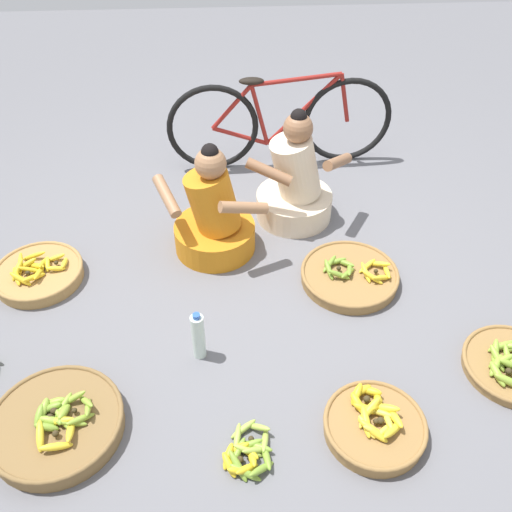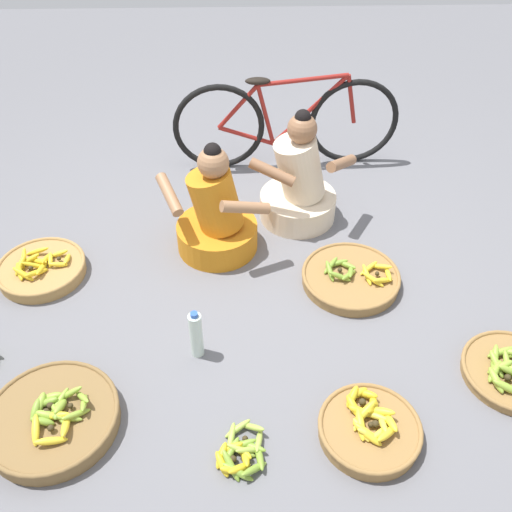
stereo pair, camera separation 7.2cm
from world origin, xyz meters
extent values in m
plane|color=slate|center=(0.00, 0.00, 0.00)|extent=(10.00, 10.00, 0.00)
cylinder|color=orange|center=(-0.24, 0.30, 0.09)|extent=(0.52, 0.52, 0.18)
cylinder|color=orange|center=(-0.24, 0.30, 0.37)|extent=(0.41, 0.35, 0.43)
sphere|color=#9E704C|center=(-0.24, 0.30, 0.64)|extent=(0.19, 0.19, 0.19)
sphere|color=black|center=(-0.24, 0.30, 0.72)|extent=(0.10, 0.10, 0.10)
cylinder|color=#9E704C|center=(-0.51, 0.27, 0.44)|extent=(0.19, 0.31, 0.16)
cylinder|color=#9E704C|center=(-0.05, 0.13, 0.44)|extent=(0.31, 0.16, 0.16)
cylinder|color=beige|center=(0.31, 0.61, 0.09)|extent=(0.52, 0.52, 0.18)
cylinder|color=beige|center=(0.31, 0.61, 0.39)|extent=(0.40, 0.33, 0.47)
sphere|color=#8C6042|center=(0.31, 0.61, 0.68)|extent=(0.19, 0.19, 0.19)
sphere|color=black|center=(0.31, 0.61, 0.76)|extent=(0.10, 0.10, 0.10)
cylinder|color=#8C6042|center=(0.12, 0.45, 0.47)|extent=(0.31, 0.17, 0.16)
cylinder|color=#8C6042|center=(0.57, 0.54, 0.47)|extent=(0.24, 0.29, 0.16)
torus|color=black|center=(-0.23, 1.26, 0.34)|extent=(0.69, 0.08, 0.68)
torus|color=black|center=(0.78, 1.31, 0.34)|extent=(0.69, 0.08, 0.68)
cylinder|color=maroon|center=(0.44, 1.30, 0.45)|extent=(0.55, 0.06, 0.55)
cylinder|color=maroon|center=(0.12, 1.28, 0.43)|extent=(0.15, 0.04, 0.49)
cylinder|color=maroon|center=(0.38, 1.29, 0.69)|extent=(0.65, 0.07, 0.08)
cylinder|color=maroon|center=(-0.03, 1.27, 0.27)|extent=(0.42, 0.05, 0.18)
cylinder|color=maroon|center=(-0.09, 1.27, 0.50)|extent=(0.32, 0.05, 0.35)
cylinder|color=maroon|center=(0.74, 1.31, 0.53)|extent=(0.11, 0.04, 0.38)
ellipsoid|color=black|center=(0.06, 1.28, 0.70)|extent=(0.18, 0.08, 0.05)
ellipsoid|color=#8CAD38|center=(1.27, -0.78, 0.09)|extent=(0.04, 0.16, 0.10)
ellipsoid|color=#8CAD38|center=(1.32, -0.70, 0.08)|extent=(0.16, 0.10, 0.08)
ellipsoid|color=#8CAD38|center=(1.27, -0.69, 0.08)|extent=(0.16, 0.07, 0.07)
ellipsoid|color=#8CAD38|center=(1.22, -0.74, 0.09)|extent=(0.09, 0.16, 0.09)
ellipsoid|color=#8CAD38|center=(1.22, -0.78, 0.08)|extent=(0.07, 0.16, 0.09)
ellipsoid|color=#8CAD38|center=(1.28, -0.83, 0.09)|extent=(0.16, 0.06, 0.10)
sphere|color=#382D19|center=(1.29, -0.76, 0.08)|extent=(0.03, 0.03, 0.03)
ellipsoid|color=#8CAD38|center=(1.29, -0.80, 0.08)|extent=(0.14, 0.12, 0.07)
ellipsoid|color=#8CAD38|center=(1.23, -0.79, 0.08)|extent=(0.15, 0.08, 0.09)
ellipsoid|color=#8CAD38|center=(1.20, -0.82, 0.08)|extent=(0.13, 0.14, 0.07)
ellipsoid|color=#8CAD38|center=(1.19, -0.87, 0.08)|extent=(0.07, 0.15, 0.07)
ellipsoid|color=#8CAD38|center=(1.22, -0.92, 0.08)|extent=(0.15, 0.10, 0.08)
sphere|color=#382D19|center=(1.25, -0.86, 0.08)|extent=(0.04, 0.04, 0.04)
cylinder|color=#A87F47|center=(-1.32, 0.06, 0.04)|extent=(0.53, 0.53, 0.07)
torus|color=#A87F47|center=(-1.32, 0.06, 0.07)|extent=(0.54, 0.54, 0.02)
ellipsoid|color=yellow|center=(-1.16, 0.10, 0.10)|extent=(0.03, 0.12, 0.05)
ellipsoid|color=yellow|center=(-1.22, 0.14, 0.10)|extent=(0.12, 0.05, 0.06)
ellipsoid|color=yellow|center=(-1.26, 0.09, 0.10)|extent=(0.05, 0.12, 0.06)
ellipsoid|color=yellow|center=(-1.20, 0.04, 0.10)|extent=(0.12, 0.05, 0.05)
sphere|color=#382D19|center=(-1.21, 0.09, 0.10)|extent=(0.03, 0.03, 0.03)
ellipsoid|color=gold|center=(-1.28, 0.10, 0.10)|extent=(0.03, 0.15, 0.08)
ellipsoid|color=gold|center=(-1.36, 0.17, 0.10)|extent=(0.16, 0.04, 0.07)
ellipsoid|color=gold|center=(-1.42, 0.09, 0.11)|extent=(0.04, 0.15, 0.08)
ellipsoid|color=gold|center=(-1.34, 0.03, 0.11)|extent=(0.15, 0.05, 0.09)
sphere|color=#382D19|center=(-1.35, 0.10, 0.10)|extent=(0.03, 0.03, 0.03)
ellipsoid|color=gold|center=(-1.29, 0.01, 0.10)|extent=(0.05, 0.15, 0.07)
ellipsoid|color=gold|center=(-1.33, 0.07, 0.10)|extent=(0.15, 0.10, 0.07)
ellipsoid|color=gold|center=(-1.38, 0.07, 0.11)|extent=(0.15, 0.09, 0.09)
ellipsoid|color=gold|center=(-1.42, 0.03, 0.11)|extent=(0.08, 0.15, 0.09)
ellipsoid|color=gold|center=(-1.42, -0.01, 0.10)|extent=(0.09, 0.15, 0.06)
ellipsoid|color=gold|center=(-1.39, -0.05, 0.11)|extent=(0.15, 0.09, 0.09)
ellipsoid|color=gold|center=(-1.31, -0.03, 0.10)|extent=(0.13, 0.13, 0.08)
sphere|color=#382D19|center=(-1.36, 0.01, 0.10)|extent=(0.03, 0.03, 0.03)
cylinder|color=olive|center=(0.51, -1.11, 0.04)|extent=(0.48, 0.48, 0.07)
torus|color=olive|center=(0.51, -1.11, 0.07)|extent=(0.49, 0.49, 0.02)
ellipsoid|color=yellow|center=(0.60, -1.10, 0.10)|extent=(0.07, 0.16, 0.08)
ellipsoid|color=yellow|center=(0.56, -1.05, 0.11)|extent=(0.16, 0.10, 0.09)
ellipsoid|color=yellow|center=(0.49, -1.06, 0.11)|extent=(0.15, 0.13, 0.10)
ellipsoid|color=yellow|center=(0.46, -1.12, 0.10)|extent=(0.04, 0.16, 0.07)
ellipsoid|color=yellow|center=(0.48, -1.17, 0.10)|extent=(0.15, 0.13, 0.07)
ellipsoid|color=yellow|center=(0.57, -1.17, 0.10)|extent=(0.15, 0.13, 0.08)
sphere|color=#382D19|center=(0.53, -1.11, 0.10)|extent=(0.03, 0.03, 0.03)
ellipsoid|color=gold|center=(0.54, -1.00, 0.10)|extent=(0.06, 0.13, 0.06)
ellipsoid|color=gold|center=(0.52, -0.95, 0.10)|extent=(0.13, 0.10, 0.07)
ellipsoid|color=gold|center=(0.47, -0.94, 0.10)|extent=(0.13, 0.08, 0.06)
ellipsoid|color=gold|center=(0.44, -0.97, 0.11)|extent=(0.10, 0.12, 0.09)
ellipsoid|color=gold|center=(0.44, -1.01, 0.10)|extent=(0.08, 0.13, 0.07)
ellipsoid|color=gold|center=(0.47, -1.04, 0.10)|extent=(0.13, 0.08, 0.06)
ellipsoid|color=gold|center=(0.53, -1.03, 0.10)|extent=(0.11, 0.12, 0.08)
sphere|color=#382D19|center=(0.49, -0.99, 0.10)|extent=(0.04, 0.04, 0.04)
ellipsoid|color=yellow|center=(0.56, -1.11, 0.10)|extent=(0.03, 0.13, 0.07)
ellipsoid|color=yellow|center=(0.54, -1.07, 0.10)|extent=(0.12, 0.10, 0.06)
ellipsoid|color=yellow|center=(0.48, -1.06, 0.10)|extent=(0.13, 0.08, 0.07)
ellipsoid|color=yellow|center=(0.46, -1.09, 0.10)|extent=(0.09, 0.13, 0.07)
ellipsoid|color=yellow|center=(0.46, -1.14, 0.10)|extent=(0.09, 0.13, 0.06)
ellipsoid|color=yellow|center=(0.49, -1.17, 0.10)|extent=(0.13, 0.06, 0.07)
ellipsoid|color=yellow|center=(0.54, -1.16, 0.09)|extent=(0.12, 0.10, 0.05)
sphere|color=#382D19|center=(0.51, -1.11, 0.10)|extent=(0.03, 0.03, 0.03)
cylinder|color=brown|center=(-1.00, -1.01, 0.04)|extent=(0.63, 0.63, 0.09)
torus|color=brown|center=(-1.00, -1.01, 0.09)|extent=(0.64, 0.64, 0.02)
ellipsoid|color=#8CAD38|center=(-0.84, -0.97, 0.12)|extent=(0.05, 0.15, 0.08)
ellipsoid|color=#8CAD38|center=(-0.86, -0.94, 0.12)|extent=(0.12, 0.13, 0.09)
ellipsoid|color=#8CAD38|center=(-0.92, -0.92, 0.12)|extent=(0.15, 0.07, 0.09)
ellipsoid|color=#8CAD38|center=(-0.96, -0.95, 0.11)|extent=(0.09, 0.14, 0.06)
ellipsoid|color=#8CAD38|center=(-0.96, -1.02, 0.11)|extent=(0.12, 0.13, 0.05)
ellipsoid|color=#8CAD38|center=(-0.91, -1.04, 0.11)|extent=(0.15, 0.04, 0.06)
ellipsoid|color=#8CAD38|center=(-0.87, -1.03, 0.12)|extent=(0.13, 0.11, 0.08)
sphere|color=#382D19|center=(-0.91, -0.98, 0.11)|extent=(0.03, 0.03, 0.03)
ellipsoid|color=#8CAD38|center=(-0.95, -0.99, 0.12)|extent=(0.06, 0.12, 0.08)
ellipsoid|color=#8CAD38|center=(-1.01, -0.93, 0.11)|extent=(0.12, 0.06, 0.06)
ellipsoid|color=#8CAD38|center=(-1.05, -0.97, 0.12)|extent=(0.06, 0.12, 0.08)
ellipsoid|color=#8CAD38|center=(-1.01, -1.03, 0.11)|extent=(0.12, 0.06, 0.06)
sphere|color=#382D19|center=(-1.00, -0.98, 0.12)|extent=(0.04, 0.04, 0.04)
ellipsoid|color=olive|center=(-0.96, -1.01, 0.11)|extent=(0.05, 0.12, 0.06)
ellipsoid|color=olive|center=(-1.02, -0.96, 0.12)|extent=(0.12, 0.05, 0.07)
ellipsoid|color=olive|center=(-1.06, -1.00, 0.12)|extent=(0.06, 0.12, 0.08)
ellipsoid|color=olive|center=(-1.02, -1.06, 0.11)|extent=(0.12, 0.05, 0.07)
sphere|color=#382D19|center=(-1.01, -1.01, 0.11)|extent=(0.03, 0.03, 0.03)
ellipsoid|color=yellow|center=(-0.90, -1.09, 0.12)|extent=(0.05, 0.15, 0.08)
ellipsoid|color=yellow|center=(-0.97, -1.03, 0.11)|extent=(0.15, 0.04, 0.06)
ellipsoid|color=yellow|center=(-1.04, -1.11, 0.12)|extent=(0.06, 0.16, 0.08)
ellipsoid|color=yellow|center=(-0.96, -1.16, 0.11)|extent=(0.16, 0.07, 0.06)
sphere|color=#382D19|center=(-0.97, -1.10, 0.11)|extent=(0.03, 0.03, 0.03)
cylinder|color=olive|center=(0.58, -0.07, 0.03)|extent=(0.59, 0.59, 0.07)
torus|color=olive|center=(0.58, -0.07, 0.07)|extent=(0.60, 0.60, 0.02)
ellipsoid|color=yellow|center=(0.80, -0.09, 0.09)|extent=(0.03, 0.15, 0.05)
ellipsoid|color=yellow|center=(0.76, -0.03, 0.09)|extent=(0.15, 0.10, 0.07)
ellipsoid|color=yellow|center=(0.69, -0.04, 0.09)|extent=(0.14, 0.12, 0.05)
ellipsoid|color=yellow|center=(0.67, -0.10, 0.10)|extent=(0.06, 0.15, 0.08)
ellipsoid|color=yellow|center=(0.70, -0.14, 0.10)|extent=(0.14, 0.10, 0.08)
ellipsoid|color=yellow|center=(0.76, -0.15, 0.09)|extent=(0.15, 0.08, 0.07)
sphere|color=#382D19|center=(0.73, -0.09, 0.09)|extent=(0.03, 0.03, 0.03)
ellipsoid|color=olive|center=(0.58, -0.07, 0.09)|extent=(0.06, 0.15, 0.06)
ellipsoid|color=olive|center=(0.56, 0.00, 0.09)|extent=(0.13, 0.12, 0.05)
ellipsoid|color=olive|center=(0.50, 0.01, 0.09)|extent=(0.15, 0.06, 0.06)
ellipsoid|color=olive|center=(0.46, -0.01, 0.09)|extent=(0.12, 0.13, 0.07)
ellipsoid|color=olive|center=(0.45, -0.07, 0.10)|extent=(0.06, 0.15, 0.08)
ellipsoid|color=olive|center=(0.50, -0.12, 0.10)|extent=(0.15, 0.05, 0.08)
ellipsoid|color=olive|center=(0.56, -0.09, 0.09)|extent=(0.12, 0.13, 0.06)
sphere|color=#382D19|center=(0.51, -0.05, 0.09)|extent=(0.03, 0.03, 0.03)
ellipsoid|color=olive|center=(-0.01, -1.22, 0.03)|extent=(0.06, 0.16, 0.06)
ellipsoid|color=olive|center=(-0.05, -1.17, 0.02)|extent=(0.16, 0.10, 0.06)
ellipsoid|color=olive|center=(-0.10, -1.16, 0.03)|extent=(0.16, 0.07, 0.06)
ellipsoid|color=olive|center=(-0.15, -1.20, 0.03)|extent=(0.11, 0.16, 0.06)
ellipsoid|color=olive|center=(-0.15, -1.26, 0.04)|extent=(0.11, 0.15, 0.09)
ellipsoid|color=olive|center=(-0.11, -1.29, 0.03)|extent=(0.16, 0.10, 0.07)
ellipsoid|color=olive|center=(-0.04, -1.28, 0.04)|extent=(0.14, 0.13, 0.09)
sphere|color=#382D19|center=(-0.08, -1.23, 0.03)|extent=(0.03, 0.03, 0.03)
ellipsoid|color=#9EB747|center=(-0.01, -1.14, 0.03)|extent=(0.06, 0.15, 0.06)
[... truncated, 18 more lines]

